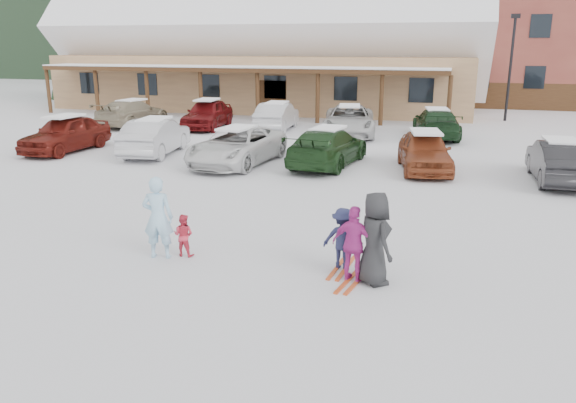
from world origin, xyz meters
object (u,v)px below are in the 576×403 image
(parked_car_1, at_px, (155,137))
(parked_car_7, at_px, (132,113))
(day_lodge, at_px, (266,50))
(bystander_dark, at_px, (375,239))
(adult_skier, at_px, (158,218))
(parked_car_10, at_px, (349,120))
(parked_car_0, at_px, (66,134))
(toddler_red, at_px, (184,235))
(child_navy, at_px, (343,239))
(parked_car_11, at_px, (436,123))
(parked_car_9, at_px, (277,116))
(child_magenta, at_px, (354,244))
(parked_car_2, at_px, (237,146))
(parked_car_5, at_px, (559,161))
(parked_car_4, at_px, (424,151))
(lamp_post, at_px, (511,61))
(parked_car_3, at_px, (328,147))
(parked_car_8, at_px, (207,114))

(parked_car_1, height_order, parked_car_7, parked_car_1)
(day_lodge, distance_m, bystander_dark, 30.97)
(adult_skier, height_order, parked_car_10, adult_skier)
(bystander_dark, distance_m, parked_car_0, 17.41)
(toddler_red, xyz_separation_m, parked_car_7, (-11.51, 17.21, 0.25))
(child_navy, bearing_deg, parked_car_11, -89.43)
(child_navy, relative_size, parked_car_11, 0.26)
(parked_car_9, bearing_deg, parked_car_7, 1.57)
(child_magenta, height_order, parked_car_2, child_magenta)
(parked_car_1, bearing_deg, toddler_red, 113.71)
(child_magenta, relative_size, parked_car_7, 0.31)
(day_lodge, height_order, parked_car_7, day_lodge)
(parked_car_5, bearing_deg, parked_car_1, -3.70)
(child_navy, xyz_separation_m, parked_car_11, (1.33, 17.35, 0.06))
(day_lodge, bearing_deg, parked_car_2, -75.13)
(parked_car_4, bearing_deg, parked_car_1, 169.60)
(child_navy, xyz_separation_m, parked_car_5, (5.44, 9.20, 0.06))
(lamp_post, height_order, bystander_dark, lamp_post)
(toddler_red, xyz_separation_m, child_magenta, (3.73, -0.35, 0.29))
(toddler_red, bearing_deg, lamp_post, -107.39)
(adult_skier, height_order, parked_car_11, adult_skier)
(toddler_red, height_order, parked_car_7, parked_car_7)
(parked_car_0, bearing_deg, parked_car_3, 3.88)
(day_lodge, xyz_separation_m, parked_car_0, (-2.80, -18.62, -3.19))
(child_magenta, height_order, parked_car_3, child_magenta)
(adult_skier, xyz_separation_m, parked_car_11, (5.18, 17.81, -0.19))
(day_lodge, height_order, lamp_post, day_lodge)
(lamp_post, xyz_separation_m, parked_car_8, (-15.62, -7.63, -2.64))
(parked_car_5, height_order, parked_car_7, parked_car_7)
(bystander_dark, bearing_deg, parked_car_5, -61.89)
(adult_skier, distance_m, parked_car_2, 9.63)
(child_magenta, bearing_deg, parked_car_5, -107.26)
(adult_skier, relative_size, parked_car_10, 0.33)
(parked_car_10, bearing_deg, parked_car_7, 170.70)
(day_lodge, distance_m, parked_car_0, 19.10)
(adult_skier, height_order, parked_car_8, adult_skier)
(lamp_post, bearing_deg, parked_car_10, -135.10)
(parked_car_2, xyz_separation_m, parked_car_9, (-1.12, 8.74, 0.02))
(day_lodge, bearing_deg, bystander_dark, -68.16)
(parked_car_0, xyz_separation_m, parked_car_1, (3.95, 0.43, -0.01))
(parked_car_0, distance_m, parked_car_7, 7.67)
(parked_car_11, bearing_deg, lamp_post, -124.56)
(parked_car_2, bearing_deg, day_lodge, 110.90)
(parked_car_0, height_order, parked_car_7, parked_car_0)
(parked_car_3, xyz_separation_m, parked_car_10, (-0.47, 7.27, 0.03))
(child_magenta, relative_size, parked_car_10, 0.28)
(day_lodge, height_order, parked_car_5, day_lodge)
(day_lodge, relative_size, lamp_post, 4.85)
(child_magenta, xyz_separation_m, parked_car_5, (5.11, 9.78, -0.05))
(parked_car_2, bearing_deg, parked_car_11, 56.01)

